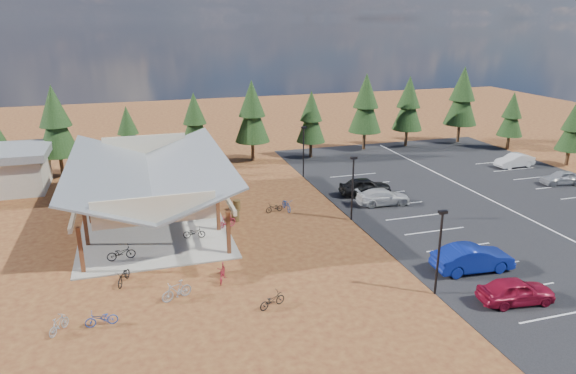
{
  "coord_description": "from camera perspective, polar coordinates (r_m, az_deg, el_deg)",
  "views": [
    {
      "loc": [
        -10.71,
        -32.62,
        15.11
      ],
      "look_at": [
        0.34,
        3.9,
        2.57
      ],
      "focal_mm": 32.0,
      "sensor_mm": 36.0,
      "label": 1
    }
  ],
  "objects": [
    {
      "name": "bike_7",
      "position": [
        47.36,
        -13.76,
        -0.19
      ],
      "size": [
        1.71,
        0.81,
        0.99
      ],
      "primitive_type": "imported",
      "rotation": [
        0.0,
        0.0,
        1.35
      ],
      "color": "maroon",
      "rests_on": "concrete_pad"
    },
    {
      "name": "bike_0",
      "position": [
        35.44,
        -18.05,
        -6.97
      ],
      "size": [
        1.88,
        0.85,
        0.95
      ],
      "primitive_type": "imported",
      "rotation": [
        0.0,
        0.0,
        1.69
      ],
      "color": "black",
      "rests_on": "concrete_pad"
    },
    {
      "name": "bike_1",
      "position": [
        41.8,
        -18.49,
        -3.13
      ],
      "size": [
        1.63,
        0.53,
        0.97
      ],
      "primitive_type": "imported",
      "rotation": [
        0.0,
        0.0,
        1.52
      ],
      "color": "gray",
      "rests_on": "concrete_pad"
    },
    {
      "name": "bike_2",
      "position": [
        45.78,
        -19.62,
        -1.44
      ],
      "size": [
        1.81,
        0.94,
        0.9
      ],
      "primitive_type": "imported",
      "rotation": [
        0.0,
        0.0,
        1.36
      ],
      "color": "#163698",
      "rests_on": "concrete_pad"
    },
    {
      "name": "pine_13",
      "position": [
        67.21,
        23.61,
        7.37
      ],
      "size": [
        2.98,
        2.98,
        6.93
      ],
      "color": "#382314",
      "rests_on": "ground"
    },
    {
      "name": "trash_bin_1",
      "position": [
        42.55,
        -5.71,
        -2.05
      ],
      "size": [
        0.6,
        0.6,
        0.9
      ],
      "primitive_type": "cylinder",
      "color": "#4B381B",
      "rests_on": "ground"
    },
    {
      "name": "car_1",
      "position": [
        34.33,
        19.82,
        -7.46
      ],
      "size": [
        5.17,
        2.07,
        1.67
      ],
      "primitive_type": "imported",
      "rotation": [
        0.0,
        0.0,
        1.51
      ],
      "color": "navy",
      "rests_on": "asphalt_lot"
    },
    {
      "name": "concrete_pad",
      "position": [
        42.39,
        -14.78,
        -3.24
      ],
      "size": [
        10.6,
        18.6,
        0.1
      ],
      "primitive_type": "cube",
      "color": "gray",
      "rests_on": "ground"
    },
    {
      "name": "pine_3",
      "position": [
        56.74,
        -10.34,
        7.32
      ],
      "size": [
        3.29,
        3.29,
        7.67
      ],
      "color": "#382314",
      "rests_on": "ground"
    },
    {
      "name": "pine_7",
      "position": [
        64.87,
        13.25,
        8.99
      ],
      "size": [
        3.7,
        3.7,
        8.62
      ],
      "color": "#382314",
      "rests_on": "ground"
    },
    {
      "name": "bike_11",
      "position": [
        31.62,
        -7.3,
        -9.43
      ],
      "size": [
        1.02,
        1.82,
        1.05
      ],
      "primitive_type": "imported",
      "rotation": [
        0.0,
        0.0,
        -0.32
      ],
      "color": "maroon",
      "rests_on": "ground"
    },
    {
      "name": "pine_5",
      "position": [
        57.9,
        2.59,
        7.75
      ],
      "size": [
        3.26,
        3.26,
        7.59
      ],
      "color": "#382314",
      "rests_on": "ground"
    },
    {
      "name": "bike_3",
      "position": [
        47.86,
        -17.98,
        -0.35
      ],
      "size": [
        1.75,
        0.7,
        1.02
      ],
      "primitive_type": "imported",
      "rotation": [
        0.0,
        0.0,
        1.44
      ],
      "color": "maroon",
      "rests_on": "concrete_pad"
    },
    {
      "name": "bike_16",
      "position": [
        42.02,
        -1.53,
        -2.31
      ],
      "size": [
        1.59,
        0.85,
        0.79
      ],
      "primitive_type": "imported",
      "rotation": [
        0.0,
        0.0,
        4.93
      ],
      "color": "black",
      "rests_on": "ground"
    },
    {
      "name": "bike_10",
      "position": [
        28.88,
        -20.03,
        -13.58
      ],
      "size": [
        1.66,
        0.64,
        0.86
      ],
      "primitive_type": "imported",
      "rotation": [
        0.0,
        0.0,
        4.76
      ],
      "color": "#223D91",
      "rests_on": "ground"
    },
    {
      "name": "pine_6",
      "position": [
        62.04,
        8.63,
        9.15
      ],
      "size": [
        3.92,
        3.92,
        9.12
      ],
      "color": "#382314",
      "rests_on": "ground"
    },
    {
      "name": "bike_5",
      "position": [
        40.73,
        -11.1,
        -2.96
      ],
      "size": [
        1.85,
        0.64,
        1.1
      ],
      "primitive_type": "imported",
      "rotation": [
        0.0,
        0.0,
        1.64
      ],
      "color": "#95969D",
      "rests_on": "concrete_pad"
    },
    {
      "name": "bike_pavilion",
      "position": [
        41.2,
        -15.2,
        1.65
      ],
      "size": [
        11.65,
        19.4,
        4.97
      ],
      "color": "brown",
      "rests_on": "concrete_pad"
    },
    {
      "name": "bike_14",
      "position": [
        42.35,
        -0.15,
        -1.98
      ],
      "size": [
        0.76,
        1.95,
        1.01
      ],
      "primitive_type": "imported",
      "rotation": [
        0.0,
        0.0,
        0.05
      ],
      "color": "navy",
      "rests_on": "ground"
    },
    {
      "name": "car_9",
      "position": [
        59.74,
        23.88,
        2.71
      ],
      "size": [
        4.39,
        1.79,
        1.42
      ],
      "primitive_type": "imported",
      "rotation": [
        0.0,
        0.0,
        -1.5
      ],
      "color": "silver",
      "rests_on": "asphalt_lot"
    },
    {
      "name": "ground",
      "position": [
        37.51,
        1.23,
        -5.56
      ],
      "size": [
        140.0,
        140.0,
        0.0
      ],
      "primitive_type": "plane",
      "color": "#592717",
      "rests_on": "ground"
    },
    {
      "name": "asphalt_lot",
      "position": [
        48.48,
        21.34,
        -1.23
      ],
      "size": [
        27.0,
        44.0,
        0.04
      ],
      "primitive_type": "cube",
      "color": "black",
      "rests_on": "ground"
    },
    {
      "name": "lamp_post_1",
      "position": [
        39.91,
        7.21,
        0.35
      ],
      "size": [
        0.5,
        0.25,
        5.14
      ],
      "color": "black",
      "rests_on": "ground"
    },
    {
      "name": "pine_4",
      "position": [
        56.62,
        -4.03,
        8.32
      ],
      "size": [
        3.82,
        3.82,
        8.9
      ],
      "color": "#382314",
      "rests_on": "ground"
    },
    {
      "name": "bike_15",
      "position": [
        39.08,
        -6.88,
        -3.86
      ],
      "size": [
        1.77,
        1.21,
        1.04
      ],
      "primitive_type": "imported",
      "rotation": [
        0.0,
        0.0,
        2.03
      ],
      "color": "#9C2339",
      "rests_on": "ground"
    },
    {
      "name": "bike_6",
      "position": [
        45.14,
        -12.56,
        -1.0
      ],
      "size": [
        1.99,
        0.98,
        1.0
      ],
      "primitive_type": "imported",
      "rotation": [
        0.0,
        0.0,
        1.74
      ],
      "color": "#204893",
      "rests_on": "concrete_pad"
    },
    {
      "name": "pine_12",
      "position": [
        62.49,
        29.07,
        5.83
      ],
      "size": [
        2.94,
        2.94,
        6.84
      ],
      "color": "#382314",
      "rests_on": "ground"
    },
    {
      "name": "car_3",
      "position": [
        44.33,
        10.52,
        -1.08
      ],
      "size": [
        4.76,
        2.3,
        1.34
      ],
      "primitive_type": "imported",
      "rotation": [
        0.0,
        0.0,
        1.48
      ],
      "color": "#B2B2B2",
      "rests_on": "asphalt_lot"
    },
    {
      "name": "lamp_post_2",
      "position": [
        50.67,
        1.74,
        4.34
      ],
      "size": [
        0.5,
        0.25,
        5.14
      ],
      "color": "black",
      "rests_on": "ground"
    },
    {
      "name": "bike_12",
      "position": [
        28.79,
        -1.78,
        -12.46
      ],
      "size": [
        1.75,
        1.16,
        0.87
      ],
      "primitive_type": "imported",
      "rotation": [
        0.0,
        0.0,
        1.96
      ],
      "color": "black",
      "rests_on": "ground"
    },
    {
      "name": "bike_4",
      "position": [
        37.53,
        -10.39,
        -5.01
      ],
      "size": [
        1.64,
        0.78,
        0.82
      ],
      "primitive_type": "imported",
      "rotation": [
        0.0,
        0.0,
        1.42
      ],
      "color": "black",
      "rests_on": "concrete_pad"
    },
    {
      "name": "car_0",
      "position": [
        31.65,
        24.0,
        -10.48
      ],
      "size": [
        4.4,
        2.17,
        1.44
      ],
      "primitive_type": "imported",
      "rotation": [
        0.0,
        0.0,
        1.46
      ],
      "color": "maroon",
      "rests_on": "asphalt_lot"
    },
    {
      "name": "bike_13",
      "position": [
        30.1,
        -12.27,
        -11.18
      ],
      "size": [
        1.9,
        1.2,
        1.11
      ],
      "primitive_type": "imported",
      "rotation": [
        0.0,
        0.0,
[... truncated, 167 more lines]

